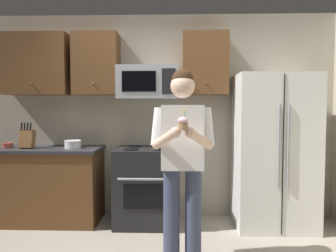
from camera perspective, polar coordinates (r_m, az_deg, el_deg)
wall_back at (r=4.41m, az=-1.12°, el=1.72°), size 4.40×0.10×2.60m
oven_range at (r=4.15m, az=-3.49°, el=-10.10°), size 0.76×0.70×0.93m
microwave at (r=4.16m, az=-3.40°, el=7.40°), size 0.74×0.41×0.40m
refrigerator at (r=4.16m, az=17.50°, el=-4.06°), size 0.90×0.75×1.80m
cabinet_row_upper at (r=4.32m, az=-11.08°, el=10.25°), size 2.78×0.36×0.76m
counter_left at (r=4.48m, az=-20.50°, el=-9.30°), size 1.44×0.66×0.92m
knife_block at (r=4.41m, az=-22.84°, el=-2.01°), size 0.16×0.15×0.32m
bowl_large_white at (r=4.24m, az=-15.86°, el=-2.95°), size 0.20×0.20×0.09m
bowl_small_colored at (r=4.56m, az=-25.65°, el=-2.94°), size 0.13×0.13×0.06m
person at (r=3.04m, az=2.48°, el=-4.82°), size 0.60×0.48×1.76m
cupcake at (r=2.68m, az=2.57°, el=0.47°), size 0.09×0.09×0.17m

